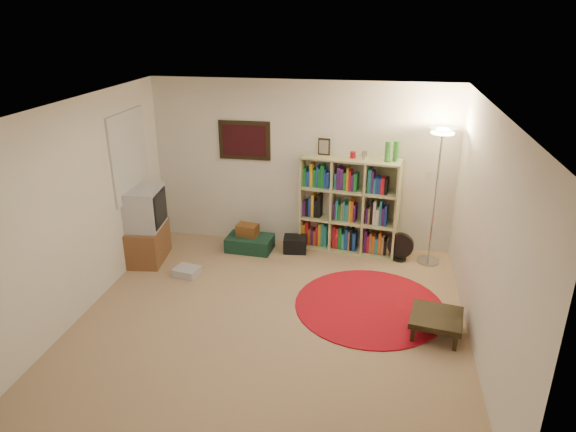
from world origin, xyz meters
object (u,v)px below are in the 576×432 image
(side_table, at_px, (436,318))
(floor_lamp, at_px, (440,153))
(bookshelf, at_px, (348,206))
(suitcase, at_px, (250,243))
(floor_fan, at_px, (400,247))
(tv_stand, at_px, (144,226))

(side_table, bearing_deg, floor_lamp, 88.19)
(bookshelf, xyz_separation_m, suitcase, (-1.44, -0.30, -0.59))
(floor_lamp, xyz_separation_m, suitcase, (-2.65, -0.05, -1.53))
(floor_fan, bearing_deg, side_table, -68.14)
(floor_lamp, bearing_deg, suitcase, -178.95)
(bookshelf, distance_m, suitcase, 1.58)
(bookshelf, relative_size, tv_stand, 1.58)
(bookshelf, xyz_separation_m, floor_fan, (0.80, -0.26, -0.48))
(floor_lamp, distance_m, tv_stand, 4.24)
(bookshelf, height_order, floor_lamp, floor_lamp)
(floor_fan, height_order, suitcase, floor_fan)
(tv_stand, bearing_deg, floor_lamp, 2.04)
(floor_fan, bearing_deg, floor_lamp, 12.09)
(floor_lamp, height_order, floor_fan, floor_lamp)
(suitcase, height_order, side_table, side_table)
(tv_stand, bearing_deg, suitcase, 15.80)
(bookshelf, relative_size, side_table, 2.70)
(tv_stand, relative_size, side_table, 1.71)
(floor_lamp, xyz_separation_m, side_table, (-0.06, -1.83, -1.42))
(floor_fan, height_order, tv_stand, tv_stand)
(bookshelf, bearing_deg, floor_lamp, -2.92)
(tv_stand, height_order, side_table, tv_stand)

